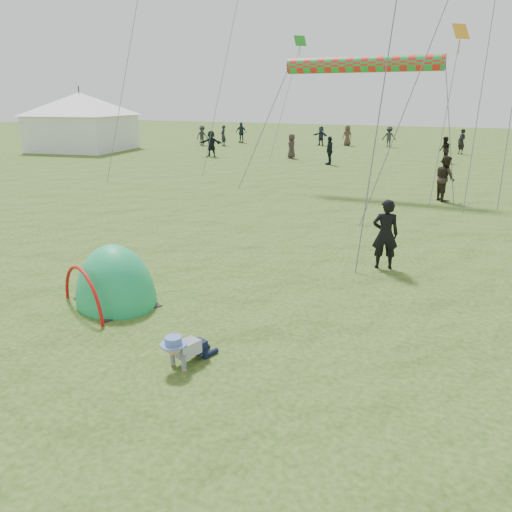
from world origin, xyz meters
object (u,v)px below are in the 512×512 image
at_px(crawling_toddler, 184,348).
at_px(event_marquee, 82,120).
at_px(popup_tent, 117,302).
at_px(standing_adult, 385,234).

distance_m(crawling_toddler, event_marquee, 34.55).
height_order(popup_tent, standing_adult, standing_adult).
xyz_separation_m(crawling_toddler, standing_adult, (1.76, 5.79, 0.55)).
bearing_deg(popup_tent, crawling_toddler, -4.80).
relative_size(popup_tent, event_marquee, 0.35).
bearing_deg(crawling_toddler, event_marquee, 152.06).
xyz_separation_m(standing_adult, event_marquee, (-26.55, 18.19, 1.45)).
bearing_deg(crawling_toddler, standing_adult, 89.21).
xyz_separation_m(popup_tent, event_marquee, (-22.26, 22.54, 2.27)).
relative_size(standing_adult, event_marquee, 0.25).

